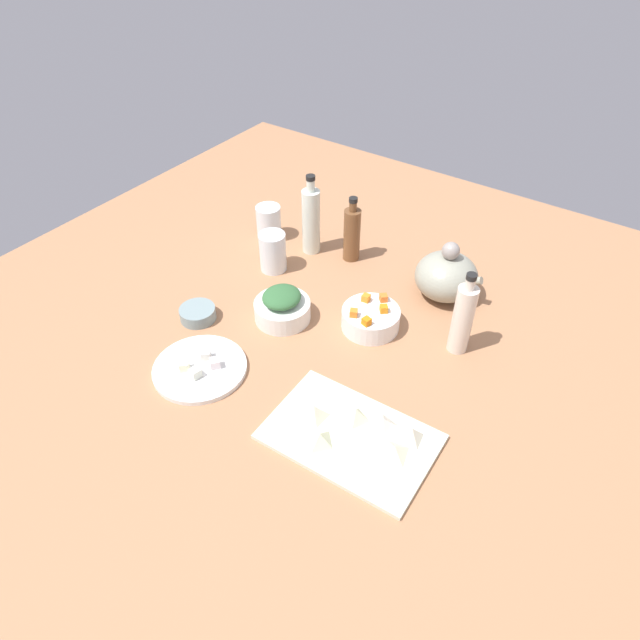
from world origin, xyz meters
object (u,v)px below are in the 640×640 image
Objects in this scene: cutting_board at (350,437)px; teapot at (446,276)px; drinking_glass_0 at (273,252)px; plate_tofu at (200,368)px; drinking_glass_1 at (269,222)px; bottle_0 at (311,220)px; bottle_1 at (463,318)px; bowl_greens at (282,311)px; bowl_small_side at (198,314)px; bowl_carrots at (371,319)px; bottle_2 at (352,233)px.

cutting_board is 1.90× the size of teapot.
drinking_glass_0 reaches higher than cutting_board.
drinking_glass_1 reaches higher than plate_tofu.
bottle_0 is at bearing 131.94° from cutting_board.
bottle_0 reaches higher than bottle_1.
bottle_1 is (6.59, 36.87, 8.91)cm from cutting_board.
drinking_glass_1 is (-26.05, 27.65, 2.62)cm from bowl_greens.
bottle_0 reaches higher than bowl_small_side.
drinking_glass_1 reaches higher than cutting_board.
bowl_small_side is 0.88× the size of drinking_glass_1.
drinking_glass_0 is 1.08× the size of drinking_glass_1.
plate_tofu is at bearing -124.65° from bowl_carrots.
bottle_2 is (-40.79, 17.37, -1.22)cm from bottle_1.
bottle_1 reaches higher than plate_tofu.
bottle_2 is at bearing 85.79° from plate_tofu.
bowl_carrots is 0.60× the size of bottle_0.
teapot is 55.41cm from drinking_glass_1.
bottle_0 reaches higher than plate_tofu.
bottle_0 is at bearing 82.17° from bowl_small_side.
bowl_greens is 38.08cm from drinking_glass_1.
plate_tofu is at bearing -175.09° from cutting_board.
bowl_greens is at bearing -68.11° from bottle_0.
plate_tofu is at bearing -138.26° from bottle_1.
bottle_1 is 55.94cm from drinking_glass_0.
bottle_0 is 2.31× the size of drinking_glass_1.
bowl_greens is at bearing -159.62° from bottle_1.
bottle_1 is at bearing -55.67° from teapot.
bottle_1 is at bearing -0.70° from drinking_glass_0.
bowl_carrots is at bearing -31.46° from bottle_0.
bottle_2 is (-34.20, 54.24, 7.68)cm from cutting_board.
plate_tofu is 1.52× the size of bowl_greens.
bowl_small_side is 64.20cm from teapot.
plate_tofu is 2.09× the size of drinking_glass_1.
bowl_greens is at bearing -46.19° from drinking_glass_0.
teapot is 41.19cm from bottle_0.
plate_tofu is 60.98cm from bottle_1.
bottle_1 is (20.85, 5.19, 6.79)cm from bowl_carrots.
bowl_carrots is at bearing -166.01° from bottle_1.
drinking_glass_0 is at bearing -160.01° from teapot.
bottle_0 is 15.24cm from drinking_glass_1.
teapot is at bearing 95.21° from cutting_board.
drinking_glass_1 is (-14.31, -1.57, -5.02)cm from bottle_0.
bottle_0 is at bearing -176.23° from teapot.
bowl_small_side is at bearing -145.41° from bowl_greens.
bottle_0 is at bearing 75.79° from drinking_glass_0.
teapot is (-4.89, 53.67, 5.81)cm from cutting_board.
cutting_board is 2.39× the size of bowl_greens.
teapot is 1.60× the size of drinking_glass_0.
drinking_glass_0 is at bearing 170.46° from bowl_carrots.
bottle_2 is at bearing 68.76° from bowl_small_side.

